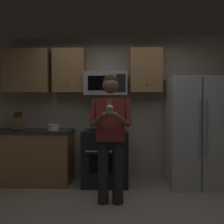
{
  "coord_description": "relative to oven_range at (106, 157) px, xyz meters",
  "views": [
    {
      "loc": [
        0.06,
        -2.62,
        1.32
      ],
      "look_at": [
        -0.02,
        0.54,
        1.25
      ],
      "focal_mm": 37.41,
      "sensor_mm": 36.0,
      "label": 1
    }
  ],
  "objects": [
    {
      "name": "person",
      "position": [
        0.11,
        -0.83,
        0.53
      ],
      "size": [
        0.6,
        0.48,
        1.76
      ],
      "color": "#262628",
      "rests_on": "ground"
    },
    {
      "name": "refrigerator",
      "position": [
        1.5,
        -0.04,
        0.44
      ],
      "size": [
        0.9,
        0.75,
        1.8
      ],
      "color": "#B7BABF",
      "rests_on": "ground"
    },
    {
      "name": "oven_range",
      "position": [
        0.0,
        0.0,
        0.0
      ],
      "size": [
        0.76,
        0.7,
        0.93
      ],
      "color": "black",
      "rests_on": "ground"
    },
    {
      "name": "microwave",
      "position": [
        0.0,
        0.12,
        1.26
      ],
      "size": [
        0.74,
        0.41,
        0.4
      ],
      "color": "#9EA0A5"
    },
    {
      "name": "cabinet_row_upper",
      "position": [
        -0.57,
        0.17,
        1.49
      ],
      "size": [
        2.78,
        0.36,
        0.76
      ],
      "color": "#9E7247"
    },
    {
      "name": "counter_left",
      "position": [
        -1.3,
        0.02,
        0.0
      ],
      "size": [
        1.44,
        0.66,
        0.92
      ],
      "color": "#9E7247",
      "rests_on": "ground"
    },
    {
      "name": "knife_block",
      "position": [
        -1.49,
        -0.03,
        0.57
      ],
      "size": [
        0.16,
        0.15,
        0.32
      ],
      "color": "brown",
      "rests_on": "counter_left"
    },
    {
      "name": "cupcake",
      "position": [
        0.11,
        -1.16,
        0.83
      ],
      "size": [
        0.09,
        0.09,
        0.17
      ],
      "color": "#A87F56"
    },
    {
      "name": "bowl_large_white",
      "position": [
        -0.9,
        -0.02,
        0.51
      ],
      "size": [
        0.22,
        0.22,
        0.1
      ],
      "color": "white",
      "rests_on": "counter_left"
    },
    {
      "name": "ground_plane",
      "position": [
        0.15,
        -1.36,
        -0.46
      ],
      "size": [
        6.0,
        6.0,
        0.0
      ],
      "primitive_type": "plane",
      "color": "#9E9384"
    },
    {
      "name": "wall_back",
      "position": [
        0.15,
        0.39,
        0.84
      ],
      "size": [
        4.4,
        0.1,
        2.6
      ],
      "primitive_type": "cube",
      "color": "#B7AD99",
      "rests_on": "ground"
    }
  ]
}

